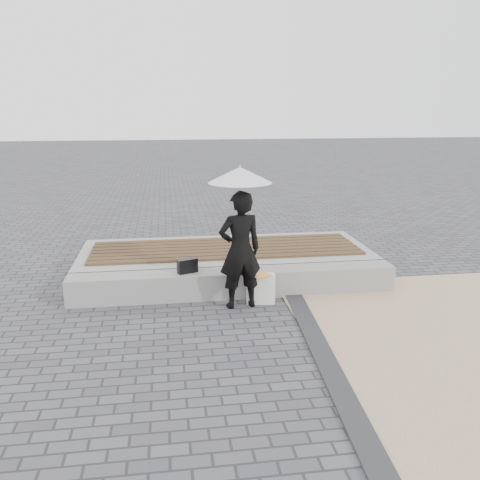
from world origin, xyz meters
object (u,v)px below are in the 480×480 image
Objects in this scene: woman at (240,250)px; handbag at (187,266)px; parasol at (240,175)px; canvas_tote at (261,289)px; seating_ledge at (235,283)px.

woman is 5.61× the size of handbag.
parasol is at bearing 169.85° from woman.
handbag is (-0.73, 0.46, -0.35)m from woman.
canvas_tote is at bearing -173.18° from woman.
woman is 0.93m from handbag.
parasol is at bearing -155.70° from canvas_tote.
seating_ledge is at bearing -98.82° from woman.
canvas_tote is at bearing 16.96° from parasol.
woman is 3.86× the size of canvas_tote.
handbag is at bearing 147.85° from parasol.
handbag is at bearing 168.40° from canvas_tote.
woman is at bearing 180.00° from parasol.
woman is at bearing -88.67° from seating_ledge.
canvas_tote is (0.32, 0.10, -1.70)m from parasol.
woman reaches higher than handbag.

